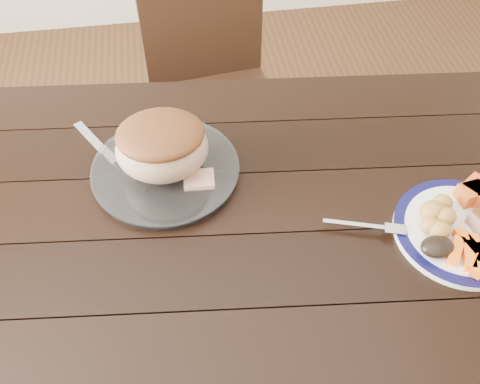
{
  "coord_description": "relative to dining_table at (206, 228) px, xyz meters",
  "views": [
    {
      "loc": [
        -0.03,
        -0.77,
        1.7
      ],
      "look_at": [
        0.08,
        -0.02,
        0.8
      ],
      "focal_mm": 40.0,
      "sensor_mm": 36.0,
      "label": 1
    }
  ],
  "objects": [
    {
      "name": "ground",
      "position": [
        -0.0,
        0.0,
        -0.66
      ],
      "size": [
        4.0,
        4.0,
        0.0
      ],
      "primitive_type": "plane",
      "color": "#472B16",
      "rests_on": "ground"
    },
    {
      "name": "dining_table",
      "position": [
        0.0,
        0.0,
        0.0
      ],
      "size": [
        1.68,
        1.06,
        0.75
      ],
      "rotation": [
        0.0,
        0.0,
        -0.1
      ],
      "color": "black",
      "rests_on": "ground"
    },
    {
      "name": "chair_far",
      "position": [
        0.1,
        0.74,
        -0.13
      ],
      "size": [
        0.47,
        0.48,
        0.93
      ],
      "rotation": [
        0.0,
        0.0,
        3.27
      ],
      "color": "black",
      "rests_on": "ground"
    },
    {
      "name": "dinner_plate",
      "position": [
        0.54,
        -0.17,
        0.1
      ],
      "size": [
        0.29,
        0.29,
        0.02
      ],
      "primitive_type": "cylinder",
      "color": "white",
      "rests_on": "dining_table"
    },
    {
      "name": "plate_rim",
      "position": [
        0.54,
        -0.17,
        0.11
      ],
      "size": [
        0.29,
        0.29,
        0.02
      ],
      "primitive_type": "torus",
      "color": "#0B0A36",
      "rests_on": "dinner_plate"
    },
    {
      "name": "serving_platter",
      "position": [
        -0.08,
        0.11,
        0.1
      ],
      "size": [
        0.34,
        0.34,
        0.02
      ],
      "primitive_type": "cylinder",
      "color": "white",
      "rests_on": "dining_table"
    },
    {
      "name": "roasted_potatoes",
      "position": [
        0.49,
        -0.14,
        0.13
      ],
      "size": [
        0.09,
        0.11,
        0.05
      ],
      "color": "gold",
      "rests_on": "dinner_plate"
    },
    {
      "name": "carrot_batons",
      "position": [
        0.53,
        -0.24,
        0.12
      ],
      "size": [
        0.1,
        0.12,
        0.02
      ],
      "color": "orange",
      "rests_on": "dinner_plate"
    },
    {
      "name": "pumpkin_wedges",
      "position": [
        0.6,
        -0.09,
        0.13
      ],
      "size": [
        0.1,
        0.1,
        0.04
      ],
      "color": "orange",
      "rests_on": "dinner_plate"
    },
    {
      "name": "dark_mushroom",
      "position": [
        0.46,
        -0.22,
        0.13
      ],
      "size": [
        0.07,
        0.05,
        0.03
      ],
      "primitive_type": "ellipsoid",
      "color": "black",
      "rests_on": "dinner_plate"
    },
    {
      "name": "fork",
      "position": [
        0.35,
        -0.13,
        0.11
      ],
      "size": [
        0.18,
        0.07,
        0.0
      ],
      "rotation": [
        0.0,
        0.0,
        -0.3
      ],
      "color": "silver",
      "rests_on": "dinner_plate"
    },
    {
      "name": "roast_joint",
      "position": [
        -0.08,
        0.11,
        0.18
      ],
      "size": [
        0.21,
        0.18,
        0.14
      ],
      "primitive_type": "ellipsoid",
      "color": "tan",
      "rests_on": "serving_platter"
    },
    {
      "name": "cut_slice",
      "position": [
        -0.0,
        0.05,
        0.12
      ],
      "size": [
        0.07,
        0.06,
        0.02
      ],
      "primitive_type": "cube",
      "rotation": [
        0.0,
        0.0,
        -0.06
      ],
      "color": "tan",
      "rests_on": "serving_platter"
    },
    {
      "name": "carving_knife",
      "position": [
        -0.18,
        0.13,
        0.1
      ],
      "size": [
        0.18,
        0.28,
        0.01
      ],
      "rotation": [
        0.0,
        0.0,
        -1.02
      ],
      "color": "silver",
      "rests_on": "dining_table"
    }
  ]
}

